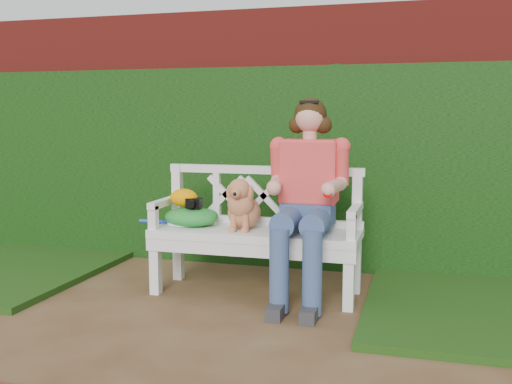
# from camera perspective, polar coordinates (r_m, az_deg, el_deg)

# --- Properties ---
(ground) EXTENTS (60.00, 60.00, 0.00)m
(ground) POSITION_cam_1_polar(r_m,az_deg,el_deg) (3.82, -7.80, -12.59)
(ground) COLOR #50311B
(brick_wall) EXTENTS (10.00, 0.30, 2.20)m
(brick_wall) POSITION_cam_1_polar(r_m,az_deg,el_deg) (5.39, 0.11, 5.21)
(brick_wall) COLOR maroon
(brick_wall) RESTS_ON ground
(ivy_hedge) EXTENTS (10.00, 0.18, 1.70)m
(ivy_hedge) POSITION_cam_1_polar(r_m,az_deg,el_deg) (5.19, -0.54, 2.37)
(ivy_hedge) COLOR #1C5913
(ivy_hedge) RESTS_ON ground
(garden_bench) EXTENTS (1.59, 0.64, 0.48)m
(garden_bench) POSITION_cam_1_polar(r_m,az_deg,el_deg) (4.38, -0.00, -6.63)
(garden_bench) COLOR white
(garden_bench) RESTS_ON ground
(seated_woman) EXTENTS (0.78, 0.92, 1.40)m
(seated_woman) POSITION_cam_1_polar(r_m,az_deg,el_deg) (4.19, 4.95, -0.89)
(seated_woman) COLOR #F94F4C
(seated_woman) RESTS_ON ground
(dog) EXTENTS (0.32, 0.39, 0.38)m
(dog) POSITION_cam_1_polar(r_m,az_deg,el_deg) (4.29, -1.23, -1.07)
(dog) COLOR brown
(dog) RESTS_ON garden_bench
(tennis_racket) EXTENTS (0.60, 0.43, 0.03)m
(tennis_racket) POSITION_cam_1_polar(r_m,az_deg,el_deg) (4.53, -6.97, -2.94)
(tennis_racket) COLOR white
(tennis_racket) RESTS_ON garden_bench
(green_bag) EXTENTS (0.44, 0.35, 0.14)m
(green_bag) POSITION_cam_1_polar(r_m,az_deg,el_deg) (4.48, -6.18, -2.32)
(green_bag) COLOR #217520
(green_bag) RESTS_ON garden_bench
(camera_item) EXTENTS (0.11, 0.08, 0.07)m
(camera_item) POSITION_cam_1_polar(r_m,az_deg,el_deg) (4.43, -5.92, -1.04)
(camera_item) COLOR black
(camera_item) RESTS_ON green_bag
(baseball_glove) EXTENTS (0.22, 0.17, 0.13)m
(baseball_glove) POSITION_cam_1_polar(r_m,az_deg,el_deg) (4.49, -6.89, -0.54)
(baseball_glove) COLOR orange
(baseball_glove) RESTS_ON green_bag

